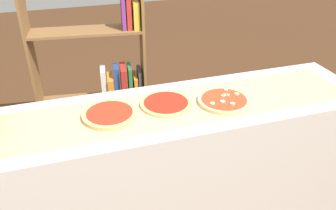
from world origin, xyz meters
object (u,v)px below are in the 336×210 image
at_px(pizza_plain_1, 166,103).
at_px(pizza_mushroom_2, 224,101).
at_px(pizza_plain_0, 110,114).
at_px(bookshelf, 105,81).

relative_size(pizza_plain_1, pizza_mushroom_2, 0.98).
height_order(pizza_plain_0, pizza_plain_1, pizza_plain_0).
bearing_deg(pizza_plain_1, pizza_mushroom_2, -13.08).
bearing_deg(pizza_mushroom_2, pizza_plain_0, 175.82).
distance_m(pizza_mushroom_2, bookshelf, 1.09).
relative_size(pizza_plain_1, bookshelf, 0.17).
xyz_separation_m(pizza_plain_1, pizza_mushroom_2, (0.31, -0.07, 0.00)).
bearing_deg(bookshelf, pizza_plain_1, -75.59).
distance_m(pizza_plain_0, pizza_mushroom_2, 0.63).
xyz_separation_m(pizza_mushroom_2, bookshelf, (-0.53, 0.92, -0.23)).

